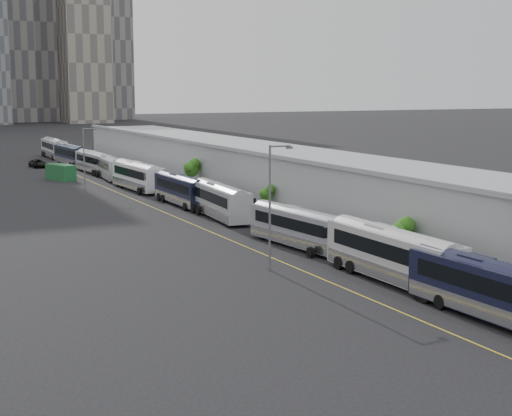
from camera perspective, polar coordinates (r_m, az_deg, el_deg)
sidewalk at (r=81.06m, az=4.09°, el=-1.34°), size 10.00×170.00×0.12m
lane_line at (r=76.41m, az=-2.75°, el=-1.98°), size 0.12×160.00×0.02m
depot at (r=82.59m, az=6.51°, el=1.24°), size 12.45×160.40×7.20m
bus_1 at (r=50.63m, az=16.79°, el=-6.09°), size 3.03×12.94×3.76m
bus_2 at (r=58.72m, az=9.90°, el=-3.71°), size 3.05×13.77×4.02m
bus_3 at (r=70.49m, az=3.06°, el=-1.67°), size 3.69×12.36×3.56m
bus_4 at (r=85.75m, az=-2.60°, el=0.28°), size 3.61×13.21×3.82m
bus_5 at (r=96.12m, az=-5.44°, el=1.14°), size 2.83×12.66×3.70m
bus_6 at (r=110.69m, az=-8.61°, el=2.13°), size 3.40×13.58×3.94m
bus_7 at (r=125.07m, az=-10.58°, el=2.77°), size 3.55×12.40×3.58m
bus_8 at (r=134.98m, az=-11.75°, el=3.17°), size 3.15×12.56×3.64m
bus_9 at (r=149.08m, az=-13.30°, el=3.66°), size 3.55×13.13×3.79m
bus_10 at (r=165.07m, az=-14.47°, el=4.12°), size 3.02×13.63×3.97m
tree_1 at (r=62.91m, az=10.44°, el=-1.74°), size 1.99×1.99×3.95m
tree_2 at (r=83.36m, az=0.78°, el=0.95°), size 1.32×1.32×3.63m
tree_3 at (r=102.20m, az=-4.71°, el=2.94°), size 1.91×1.91×4.91m
street_lamp_near at (r=60.87m, az=1.16°, el=0.62°), size 2.04×0.22×9.85m
street_lamp_far at (r=110.23m, az=-12.31°, el=3.79°), size 2.04×0.22×8.77m
shipping_container at (r=125.28m, az=-14.02°, el=2.53°), size 3.79×6.13×2.45m
suv at (r=146.51m, az=-15.55°, el=3.14°), size 2.82×5.39×1.45m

